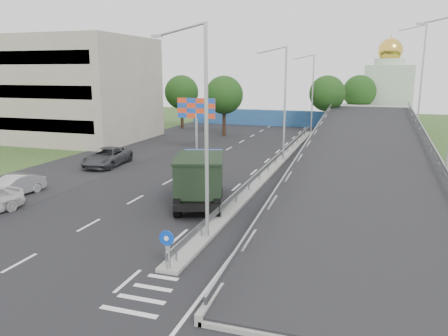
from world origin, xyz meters
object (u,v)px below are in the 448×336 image
at_px(lamp_post_near, 203,122).
at_px(parked_car_b, 13,186).
at_px(dump_truck, 201,176).
at_px(lamp_post_mid, 283,98).
at_px(church, 387,90).
at_px(sign_bollard, 168,250).
at_px(parked_car_c, 107,157).
at_px(billboard, 196,111).
at_px(lamp_post_far, 311,89).

xyz_separation_m(lamp_post_near, parked_car_b, (-14.68, 3.26, -5.11)).
bearing_deg(dump_truck, lamp_post_near, -84.82).
xyz_separation_m(lamp_post_mid, church, (9.89, 34.00, -0.50)).
height_order(lamp_post_mid, parked_car_b, lamp_post_mid).
distance_m(church, parked_car_b, 56.56).
bearing_deg(lamp_post_near, sign_bollard, -91.64).
distance_m(lamp_post_mid, dump_truck, 15.02).
bearing_deg(lamp_post_near, parked_car_b, 167.46).
relative_size(sign_bollard, parked_car_b, 0.39).
height_order(lamp_post_near, parked_car_c, lamp_post_near).
bearing_deg(sign_bollard, billboard, 109.21).
xyz_separation_m(sign_bollard, lamp_post_near, (0.11, 3.83, 4.77)).
distance_m(sign_bollard, lamp_post_near, 6.12).
bearing_deg(church, billboard, -120.70).
xyz_separation_m(lamp_post_near, lamp_post_mid, (0.00, 20.00, 0.00)).
relative_size(sign_bollard, lamp_post_far, 0.17).
bearing_deg(lamp_post_mid, lamp_post_far, 90.00).
distance_m(parked_car_b, parked_car_c, 10.25).
bearing_deg(parked_car_c, church, 53.73).
xyz_separation_m(sign_bollard, church, (10.00, 57.83, 4.28)).
distance_m(sign_bollard, lamp_post_mid, 24.30).
bearing_deg(church, lamp_post_mid, -106.22).
bearing_deg(parked_car_b, church, 71.89).
bearing_deg(dump_truck, lamp_post_mid, 63.27).
bearing_deg(parked_car_b, lamp_post_mid, 56.47).
bearing_deg(lamp_post_near, church, 79.62).
bearing_deg(lamp_post_far, lamp_post_near, -90.00).
distance_m(lamp_post_near, billboard, 23.87).
relative_size(church, parked_car_c, 2.41).
height_order(lamp_post_far, parked_car_b, lamp_post_far).
bearing_deg(lamp_post_mid, parked_car_c, -155.34).
distance_m(sign_bollard, lamp_post_far, 44.08).
relative_size(dump_truck, parked_car_c, 1.33).
bearing_deg(dump_truck, parked_car_c, 129.31).
bearing_deg(lamp_post_far, lamp_post_mid, -90.00).
xyz_separation_m(lamp_post_mid, dump_truck, (-2.37, -14.26, -4.06)).
bearing_deg(sign_bollard, church, 80.19).
height_order(lamp_post_mid, church, church).
xyz_separation_m(lamp_post_near, billboard, (-9.11, 22.00, -1.62)).
height_order(lamp_post_far, parked_car_c, lamp_post_far).
xyz_separation_m(dump_truck, parked_car_c, (-11.78, 7.77, -0.95)).
relative_size(church, parked_car_b, 3.25).
relative_size(sign_bollard, billboard, 0.30).
bearing_deg(lamp_post_far, dump_truck, -93.96).
height_order(lamp_post_near, lamp_post_mid, same).
distance_m(sign_bollard, church, 58.84).
relative_size(sign_bollard, parked_car_c, 0.29).
bearing_deg(dump_truck, sign_bollard, -93.98).
height_order(lamp_post_mid, billboard, lamp_post_mid).
xyz_separation_m(sign_bollard, parked_car_c, (-14.04, 17.33, -0.24)).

